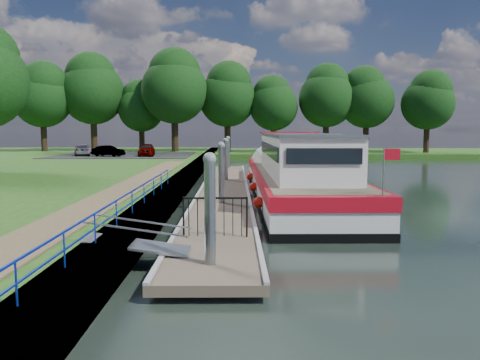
{
  "coord_description": "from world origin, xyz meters",
  "views": [
    {
      "loc": [
        0.57,
        -10.89,
        3.45
      ],
      "look_at": [
        0.77,
        8.1,
        1.4
      ],
      "focal_mm": 35.0,
      "sensor_mm": 36.0,
      "label": 1
    }
  ],
  "objects_px": {
    "barge": "(293,175)",
    "car_b": "(108,151)",
    "pontoon": "(224,193)",
    "car_a": "(147,149)",
    "car_c": "(83,150)"
  },
  "relations": [
    {
      "from": "barge",
      "to": "car_b",
      "type": "relative_size",
      "value": 6.57
    },
    {
      "from": "pontoon",
      "to": "barge",
      "type": "bearing_deg",
      "value": 6.28
    },
    {
      "from": "car_b",
      "to": "pontoon",
      "type": "bearing_deg",
      "value": -134.31
    },
    {
      "from": "pontoon",
      "to": "car_a",
      "type": "height_order",
      "value": "car_a"
    },
    {
      "from": "pontoon",
      "to": "car_c",
      "type": "relative_size",
      "value": 7.97
    },
    {
      "from": "car_b",
      "to": "car_c",
      "type": "bearing_deg",
      "value": 76.89
    },
    {
      "from": "pontoon",
      "to": "barge",
      "type": "distance_m",
      "value": 3.73
    },
    {
      "from": "pontoon",
      "to": "car_a",
      "type": "bearing_deg",
      "value": 109.79
    },
    {
      "from": "barge",
      "to": "car_a",
      "type": "height_order",
      "value": "barge"
    },
    {
      "from": "barge",
      "to": "car_a",
      "type": "xyz_separation_m",
      "value": [
        -11.9,
        22.67,
        0.39
      ]
    },
    {
      "from": "car_a",
      "to": "car_b",
      "type": "height_order",
      "value": "car_a"
    },
    {
      "from": "pontoon",
      "to": "car_a",
      "type": "relative_size",
      "value": 8.0
    },
    {
      "from": "pontoon",
      "to": "car_c",
      "type": "bearing_deg",
      "value": 121.92
    },
    {
      "from": "car_a",
      "to": "car_c",
      "type": "distance_m",
      "value": 6.77
    },
    {
      "from": "barge",
      "to": "car_b",
      "type": "bearing_deg",
      "value": 125.37
    }
  ]
}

